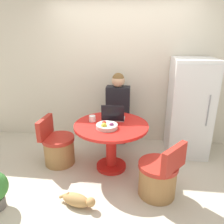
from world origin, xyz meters
name	(u,v)px	position (x,y,z in m)	size (l,w,h in m)	color
ground_plane	(114,182)	(0.00, 0.00, 0.00)	(12.00, 12.00, 0.00)	beige
wall_back	(123,72)	(0.00, 1.40, 1.30)	(7.00, 0.06, 2.60)	beige
refrigerator	(189,108)	(1.13, 1.01, 0.80)	(0.64, 0.70, 1.59)	white
dining_table	(111,136)	(-0.08, 0.35, 0.53)	(1.07, 1.07, 0.72)	red
chair_left_side	(58,148)	(-0.92, 0.39, 0.26)	(0.49, 0.49, 0.75)	#9E7042
chair_near_right_corner	(159,177)	(0.58, -0.18, 0.26)	(0.57, 0.56, 0.75)	#9E7042
person_seated	(118,106)	(-0.05, 1.10, 0.74)	(0.40, 0.37, 1.34)	#2D2D38
laptop	(113,117)	(-0.07, 0.51, 0.78)	(0.34, 0.21, 0.25)	#B7B7BC
fruit_bowl	(107,126)	(-0.12, 0.20, 0.75)	(0.29, 0.29, 0.10)	beige
coffee_cup	(92,118)	(-0.37, 0.43, 0.76)	(0.10, 0.10, 0.09)	white
cat	(78,200)	(-0.38, -0.49, 0.08)	(0.48, 0.23, 0.16)	tan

